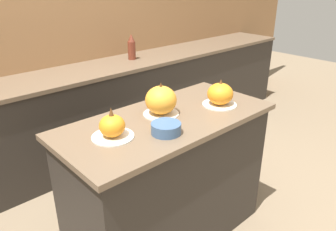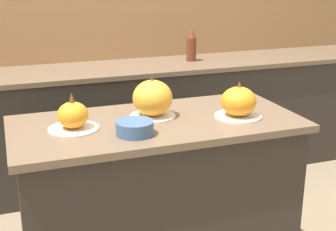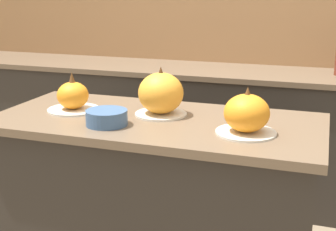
% 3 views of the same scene
% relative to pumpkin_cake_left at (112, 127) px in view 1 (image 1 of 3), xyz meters
% --- Properties ---
extents(wall_back, '(8.00, 0.06, 2.50)m').
position_rel_pumpkin_cake_left_xyz_m(wall_back, '(0.40, 1.67, 0.25)').
color(wall_back, '#9E7047').
rests_on(wall_back, ground_plane).
extents(kitchen_island, '(1.40, 0.66, 0.94)m').
position_rel_pumpkin_cake_left_xyz_m(kitchen_island, '(0.40, -0.01, -0.53)').
color(kitchen_island, '#2D2823').
rests_on(kitchen_island, ground_plane).
extents(back_counter, '(6.00, 0.60, 0.92)m').
position_rel_pumpkin_cake_left_xyz_m(back_counter, '(0.40, 1.34, -0.53)').
color(back_counter, '#2D2823').
rests_on(back_counter, ground_plane).
extents(pumpkin_cake_left, '(0.23, 0.23, 0.17)m').
position_rel_pumpkin_cake_left_xyz_m(pumpkin_cake_left, '(0.00, 0.00, 0.00)').
color(pumpkin_cake_left, silver).
rests_on(pumpkin_cake_left, kitchen_island).
extents(pumpkin_cake_center, '(0.23, 0.23, 0.21)m').
position_rel_pumpkin_cake_left_xyz_m(pumpkin_cake_center, '(0.41, 0.06, 0.03)').
color(pumpkin_cake_center, silver).
rests_on(pumpkin_cake_center, kitchen_island).
extents(pumpkin_cake_right, '(0.23, 0.23, 0.18)m').
position_rel_pumpkin_cake_left_xyz_m(pumpkin_cake_right, '(0.80, -0.09, 0.01)').
color(pumpkin_cake_right, silver).
rests_on(pumpkin_cake_right, kitchen_island).
extents(bottle_tall, '(0.08, 0.08, 0.26)m').
position_rel_pumpkin_cake_left_xyz_m(bottle_tall, '(1.16, 1.38, 0.05)').
color(bottle_tall, maroon).
rests_on(bottle_tall, back_counter).
extents(mixing_bowl, '(0.17, 0.17, 0.06)m').
position_rel_pumpkin_cake_left_xyz_m(mixing_bowl, '(0.25, -0.16, -0.03)').
color(mixing_bowl, '#3D5B84').
rests_on(mixing_bowl, kitchen_island).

